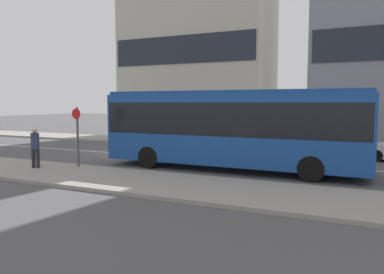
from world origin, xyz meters
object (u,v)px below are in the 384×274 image
(parked_car_0, at_px, (345,146))
(pedestrian_near_stop, at_px, (35,145))
(city_bus, at_px, (231,125))
(bus_stop_sign, at_px, (77,132))

(parked_car_0, distance_m, pedestrian_near_stop, 15.00)
(city_bus, bearing_deg, parked_car_0, 54.58)
(pedestrian_near_stop, distance_m, bus_stop_sign, 1.81)
(pedestrian_near_stop, bearing_deg, parked_car_0, -159.48)
(city_bus, height_order, parked_car_0, city_bus)
(city_bus, distance_m, pedestrian_near_stop, 8.29)
(city_bus, height_order, pedestrian_near_stop, city_bus)
(city_bus, xyz_separation_m, pedestrian_near_stop, (-7.38, -3.69, -0.84))
(city_bus, relative_size, bus_stop_sign, 4.37)
(city_bus, bearing_deg, bus_stop_sign, -154.58)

